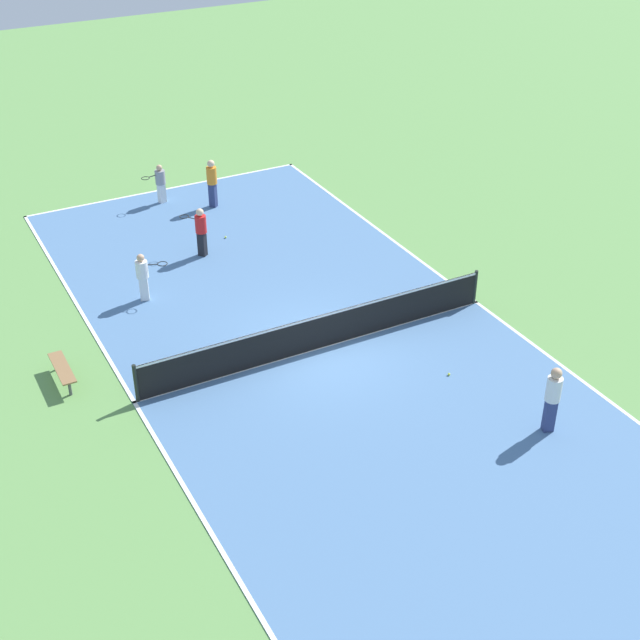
# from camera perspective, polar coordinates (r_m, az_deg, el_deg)

# --- Properties ---
(ground_plane) EXTENTS (80.00, 80.00, 0.00)m
(ground_plane) POSITION_cam_1_polar(r_m,az_deg,el_deg) (24.04, 0.00, -1.83)
(ground_plane) COLOR #60934C
(court_surface) EXTENTS (10.48, 24.55, 0.02)m
(court_surface) POSITION_cam_1_polar(r_m,az_deg,el_deg) (24.03, 0.00, -1.81)
(court_surface) COLOR #4C729E
(court_surface) RESTS_ON ground_plane
(tennis_net) EXTENTS (10.28, 0.10, 1.07)m
(tennis_net) POSITION_cam_1_polar(r_m,az_deg,el_deg) (23.73, 0.00, -0.69)
(tennis_net) COLOR black
(tennis_net) RESTS_ON court_surface
(bench) EXTENTS (0.36, 1.57, 0.45)m
(bench) POSITION_cam_1_polar(r_m,az_deg,el_deg) (23.47, -16.17, -3.04)
(bench) COLOR olive
(bench) RESTS_ON ground_plane
(player_center_orange) EXTENTS (0.51, 0.51, 1.75)m
(player_center_orange) POSITION_cam_1_polar(r_m,az_deg,el_deg) (31.97, -6.93, 8.88)
(player_center_orange) COLOR navy
(player_center_orange) RESTS_ON court_surface
(player_far_white) EXTENTS (0.45, 0.45, 1.75)m
(player_far_white) POSITION_cam_1_polar(r_m,az_deg,el_deg) (21.25, 14.68, -4.68)
(player_far_white) COLOR navy
(player_far_white) RESTS_ON court_surface
(player_near_white) EXTENTS (0.99, 0.62, 1.49)m
(player_near_white) POSITION_cam_1_polar(r_m,az_deg,el_deg) (26.33, -11.27, 2.89)
(player_near_white) COLOR white
(player_near_white) RESTS_ON court_surface
(player_coach_red) EXTENTS (0.83, 0.94, 1.63)m
(player_coach_red) POSITION_cam_1_polar(r_m,az_deg,el_deg) (28.56, -7.64, 5.80)
(player_coach_red) COLOR black
(player_coach_red) RESTS_ON court_surface
(player_baseline_gray) EXTENTS (0.98, 0.55, 1.43)m
(player_baseline_gray) POSITION_cam_1_polar(r_m,az_deg,el_deg) (32.65, -10.19, 8.72)
(player_baseline_gray) COLOR white
(player_baseline_gray) RESTS_ON court_surface
(tennis_ball_near_net) EXTENTS (0.07, 0.07, 0.07)m
(tennis_ball_near_net) POSITION_cam_1_polar(r_m,az_deg,el_deg) (29.97, -6.07, 5.30)
(tennis_ball_near_net) COLOR #CCE033
(tennis_ball_near_net) RESTS_ON court_surface
(tennis_ball_far_baseline) EXTENTS (0.07, 0.07, 0.07)m
(tennis_ball_far_baseline) POSITION_cam_1_polar(r_m,az_deg,el_deg) (23.18, 8.25, -3.45)
(tennis_ball_far_baseline) COLOR #CCE033
(tennis_ball_far_baseline) RESTS_ON court_surface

